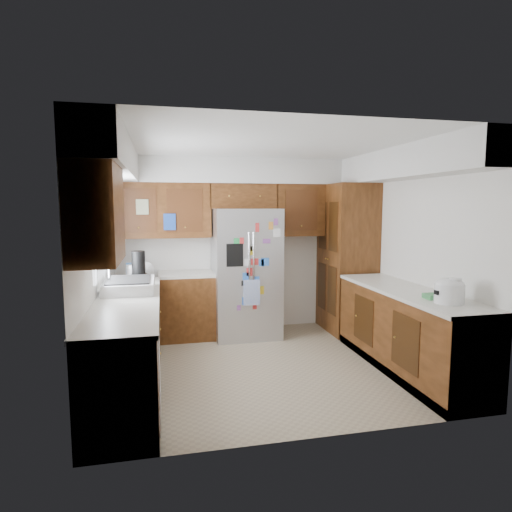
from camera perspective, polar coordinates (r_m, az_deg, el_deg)
The scene contains 12 objects.
floor at distance 5.11m, azimuth 1.36°, elevation -14.38°, with size 3.60×3.60×0.00m, color tan.
room_shell at distance 5.10m, azimuth -0.73°, elevation 6.52°, with size 3.64×3.24×2.52m.
left_counter_run at distance 4.87m, azimuth -14.71°, elevation -10.35°, with size 1.36×3.20×0.92m.
right_counter_run at distance 5.13m, azimuth 19.48°, elevation -9.74°, with size 0.63×2.25×0.92m.
pantry at distance 6.40m, azimuth 12.01°, elevation -0.30°, with size 0.60×0.90×2.15m, color #3C200B.
fridge at distance 6.02m, azimuth -1.37°, elevation -2.28°, with size 0.90×0.79×1.80m.
bridge_cabinet at distance 6.17m, azimuth -1.81°, elevation 7.96°, with size 0.96×0.34×0.35m, color #3C200B.
fridge_top_items at distance 6.08m, azimuth -3.57°, elevation 10.86°, with size 0.70×0.30×0.30m.
sink_assembly at distance 4.81m, azimuth -16.52°, elevation -3.75°, with size 0.52×0.70×0.37m.
left_counter_clutter at distance 5.53m, azimuth -15.27°, elevation -1.73°, with size 0.35×0.75×0.38m.
rice_cooker at distance 4.45m, azimuth 24.38°, elevation -4.18°, with size 0.28×0.27×0.24m.
paper_towel at distance 4.43m, azimuth 24.99°, elevation -4.28°, with size 0.11×0.11×0.24m, color white.
Camera 1 is at (-1.15, -4.63, 1.83)m, focal length 30.00 mm.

